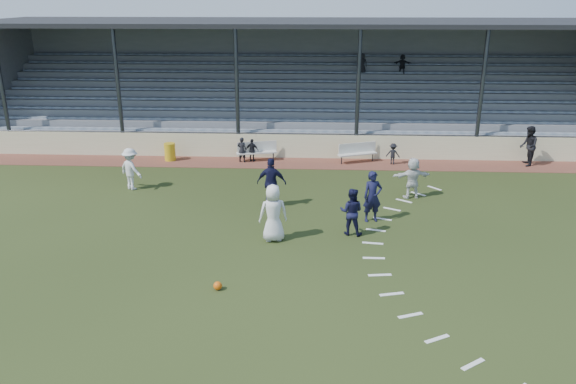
% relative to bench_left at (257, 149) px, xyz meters
% --- Properties ---
extents(ground, '(90.00, 90.00, 0.00)m').
position_rel_bench_left_xyz_m(ground, '(1.98, -10.89, -0.58)').
color(ground, '#273314').
rests_on(ground, ground).
extents(cinder_track, '(34.00, 2.00, 0.02)m').
position_rel_bench_left_xyz_m(cinder_track, '(1.98, -0.39, -0.57)').
color(cinder_track, brown).
rests_on(cinder_track, ground).
extents(retaining_wall, '(34.00, 0.18, 1.20)m').
position_rel_bench_left_xyz_m(retaining_wall, '(1.98, 0.66, 0.02)').
color(retaining_wall, beige).
rests_on(retaining_wall, ground).
extents(bench_left, '(2.03, 0.98, 0.95)m').
position_rel_bench_left_xyz_m(bench_left, '(0.00, 0.00, 0.00)').
color(bench_left, silver).
rests_on(bench_left, cinder_track).
extents(bench_right, '(2.01, 1.17, 0.95)m').
position_rel_bench_left_xyz_m(bench_right, '(5.01, -0.01, 0.00)').
color(bench_right, silver).
rests_on(bench_right, cinder_track).
extents(trash_bin, '(0.55, 0.55, 0.88)m').
position_rel_bench_left_xyz_m(trash_bin, '(-4.36, -0.22, -0.13)').
color(trash_bin, gold).
rests_on(trash_bin, cinder_track).
extents(football, '(0.25, 0.25, 0.25)m').
position_rel_bench_left_xyz_m(football, '(0.23, -13.13, -0.46)').
color(football, '#D8570C').
rests_on(football, ground).
extents(player_white_lead, '(1.08, 0.82, 1.97)m').
position_rel_bench_left_xyz_m(player_white_lead, '(1.55, -9.65, 0.40)').
color(player_white_lead, silver).
rests_on(player_white_lead, ground).
extents(player_navy_lead, '(0.78, 0.60, 1.90)m').
position_rel_bench_left_xyz_m(player_navy_lead, '(5.03, -7.76, 0.37)').
color(player_navy_lead, black).
rests_on(player_navy_lead, ground).
extents(player_navy_mid, '(0.93, 0.79, 1.68)m').
position_rel_bench_left_xyz_m(player_navy_mid, '(4.20, -9.01, 0.25)').
color(player_navy_mid, black).
rests_on(player_navy_mid, ground).
extents(player_white_wing, '(1.34, 1.19, 1.80)m').
position_rel_bench_left_xyz_m(player_white_wing, '(-4.90, -4.63, 0.31)').
color(player_white_wing, silver).
rests_on(player_white_wing, ground).
extents(player_navy_wing, '(1.19, 0.58, 1.96)m').
position_rel_bench_left_xyz_m(player_navy_wing, '(1.24, -6.43, 0.40)').
color(player_navy_wing, black).
rests_on(player_navy_wing, ground).
extents(player_white_back, '(1.64, 0.80, 1.70)m').
position_rel_bench_left_xyz_m(player_white_back, '(6.90, -5.12, 0.27)').
color(player_white_back, silver).
rests_on(player_white_back, ground).
extents(official, '(0.86, 1.03, 1.94)m').
position_rel_bench_left_xyz_m(official, '(13.23, -0.21, 0.40)').
color(official, black).
rests_on(official, cinder_track).
extents(sub_left_near, '(0.50, 0.38, 1.25)m').
position_rel_bench_left_xyz_m(sub_left_near, '(-0.70, -0.32, 0.06)').
color(sub_left_near, black).
rests_on(sub_left_near, cinder_track).
extents(sub_left_far, '(0.72, 0.44, 1.14)m').
position_rel_bench_left_xyz_m(sub_left_far, '(-0.21, -0.20, 0.01)').
color(sub_left_far, black).
rests_on(sub_left_far, cinder_track).
extents(sub_right, '(0.74, 0.53, 1.04)m').
position_rel_bench_left_xyz_m(sub_right, '(6.73, -0.33, -0.04)').
color(sub_right, black).
rests_on(sub_right, cinder_track).
extents(grandstand, '(34.60, 9.00, 6.61)m').
position_rel_bench_left_xyz_m(grandstand, '(1.99, 5.37, 1.62)').
color(grandstand, slate).
rests_on(grandstand, ground).
extents(penalty_arc, '(3.89, 14.63, 0.01)m').
position_rel_bench_left_xyz_m(penalty_arc, '(6.10, -10.89, -0.58)').
color(penalty_arc, white).
rests_on(penalty_arc, ground).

